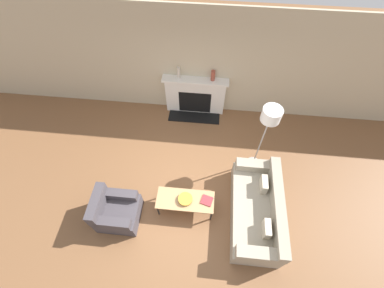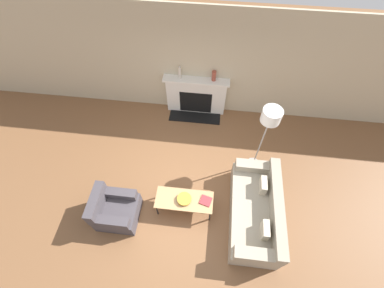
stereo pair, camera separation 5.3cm
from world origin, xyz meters
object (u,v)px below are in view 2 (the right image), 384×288
Objects in this scene: armchair_near at (114,210)px; mantel_vase_left at (180,72)px; couch at (256,211)px; coffee_table at (184,200)px; floor_lamp at (270,121)px; fireplace at (196,96)px; book at (206,201)px; bowl at (184,199)px; mantel_vase_center_left at (214,76)px.

mantel_vase_left is at bearing -16.12° from armchair_near.
coffee_table is at bearing -90.92° from couch.
floor_lamp is at bearing 179.44° from couch.
couch is (1.56, -2.90, -0.24)m from fireplace.
book is at bearing -92.41° from couch.
book is (1.85, 0.36, 0.15)m from armchair_near.
floor_lamp is at bearing 40.66° from bowl.
coffee_table is 4.43× the size of mantel_vase_center_left.
fireplace is 6.21× the size of book.
couch is at bearing -55.88° from mantel_vase_left.
armchair_near is (-2.91, -0.31, -0.00)m from couch.
mantel_vase_center_left is (0.84, 0.00, -0.02)m from mantel_vase_left.
mantel_vase_left reaches higher than couch.
coffee_table is 0.62× the size of floor_lamp.
mantel_vase_left is (-1.99, 1.60, -0.35)m from floor_lamp.
mantel_vase_center_left is (-1.14, 2.91, 0.95)m from couch.
armchair_near reaches higher than book.
floor_lamp is at bearing -54.25° from mantel_vase_center_left.
bowl is 0.93× the size of mantel_vase_left.
floor_lamp is (1.07, 1.27, 1.18)m from book.
mantel_vase_left is (-0.48, 2.89, 0.80)m from bowl.
couch is 1.87m from floor_lamp.
fireplace is 0.83m from mantel_vase_center_left.
mantel_vase_left is at bearing 99.38° from bowl.
fireplace is 3.30m from couch.
mantel_vase_left is 0.84m from mantel_vase_center_left.
mantel_vase_center_left is (0.36, 2.89, 0.77)m from bowl.
couch is at bearing -0.75° from bowl.
armchair_near is at bearing -166.49° from coffee_table.
book is at bearing -72.25° from mantel_vase_left.
mantel_vase_left reaches higher than mantel_vase_center_left.
book is 0.14× the size of floor_lamp.
bowl is 0.15× the size of floor_lamp.
mantel_vase_left is (-0.92, 2.87, 0.82)m from book.
fireplace is 6.25× the size of mantel_vase_center_left.
armchair_near is at bearing -153.93° from book.
mantel_vase_center_left is at bearing 82.92° from bowl.
coffee_table is (-1.50, 0.02, 0.10)m from couch.
couch is at bearing -68.68° from mantel_vase_center_left.
fireplace is 5.29× the size of mantel_vase_left.
bowl is at bearing -90.75° from couch.
bowl is at bearing -139.34° from floor_lamp.
armchair_near is at bearing -106.12° from mantel_vase_left.
mantel_vase_center_left is at bearing 1.96° from fireplace.
floor_lamp reaches higher than couch.
fireplace is at bearing -2.01° from mantel_vase_left.
mantel_vase_left is (-1.97, 2.91, 0.97)m from couch.
fireplace is at bearing 115.13° from book.
book is at bearing -79.96° from fireplace.
fireplace is at bearing 91.29° from bowl.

